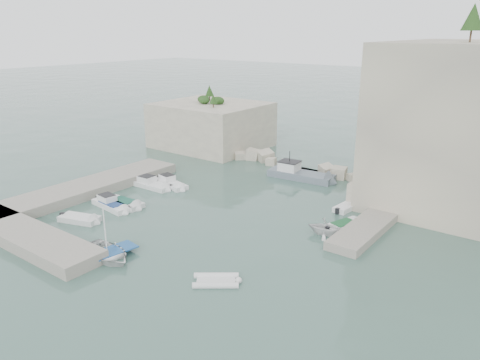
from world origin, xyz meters
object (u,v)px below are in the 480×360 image
Objects in this scene: work_boat at (301,179)px; rowboat at (108,258)px; motorboat_c at (123,205)px; tender_east_a at (325,235)px; motorboat_d at (112,208)px; motorboat_e at (80,221)px; tender_east_b at (343,228)px; tender_east_d at (370,207)px; motorboat_b at (152,187)px; inflatable_dinghy at (216,283)px; motorboat_a at (171,186)px; tender_east_c at (347,209)px.

rowboat is at bearing -98.99° from work_boat.
tender_east_a is (20.98, 6.31, 0.00)m from motorboat_c.
motorboat_e is at bearing -77.02° from motorboat_d.
tender_east_b is 1.06× the size of tender_east_d.
motorboat_c and tender_east_b have the same top height.
motorboat_e is (0.46, -4.28, 0.00)m from motorboat_d.
inflatable_dinghy is at bearing -32.88° from motorboat_b.
rowboat is (8.56, -3.30, 0.00)m from motorboat_e.
motorboat_c is at bearing 72.89° from motorboat_e.
work_boat is at bearing 45.96° from motorboat_b.
motorboat_d reaches higher than tender_east_b.
inflatable_dinghy is at bearing -24.37° from motorboat_a.
rowboat is at bearing 162.24° from tender_east_b.
motorboat_e is at bearing 142.30° from tender_east_b.
tender_east_b is at bearing 40.50° from inflatable_dinghy.
tender_east_b is at bearing -29.22° from tender_east_a.
work_boat reaches higher than tender_east_d.
motorboat_a and motorboat_d have the same top height.
rowboat reaches higher than inflatable_dinghy.
motorboat_d is 1.05× the size of rowboat.
inflatable_dinghy is (9.78, 2.36, 0.00)m from rowboat.
motorboat_d is at bearing 58.58° from rowboat.
inflatable_dinghy is (18.38, -6.44, 0.00)m from motorboat_c.
motorboat_c is at bearing -123.06° from work_boat.
motorboat_d is 24.24m from tender_east_b.
rowboat is (9.02, -7.59, 0.00)m from motorboat_d.
motorboat_d is at bearing 127.28° from inflatable_dinghy.
work_boat is (-11.07, 11.17, 0.00)m from tender_east_b.
motorboat_b is 1.39× the size of tender_east_d.
tender_east_d is (21.49, 15.71, 0.00)m from motorboat_c.
motorboat_b is at bearing 101.92° from tender_east_d.
motorboat_b is at bearing 44.26° from rowboat.
tender_east_d is (1.63, 2.08, 0.00)m from tender_east_c.
rowboat reaches higher than tender_east_b.
tender_east_a is (21.53, -1.47, 0.00)m from motorboat_a.
tender_east_a is 0.78× the size of tender_east_c.
motorboat_c and tender_east_c have the same top height.
tender_east_c is (20.28, 14.85, 0.00)m from motorboat_d.
tender_east_a reaches higher than rowboat.
inflatable_dinghy is (18.34, -0.95, 0.00)m from motorboat_e.
tender_east_c is (19.82, 19.13, 0.00)m from motorboat_e.
motorboat_b is 0.64× the size of work_boat.
motorboat_b reaches higher than motorboat_e.
motorboat_b is at bearing 111.31° from inflatable_dinghy.
motorboat_d is at bearing 133.19° from tender_east_b.
tender_east_a is at bearing 26.16° from motorboat_d.
motorboat_c is 1.18× the size of tender_east_b.
tender_east_b is at bearing 30.95° from motorboat_d.
tender_east_a is at bearing -165.04° from tender_east_c.
rowboat is at bearing -33.26° from motorboat_d.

